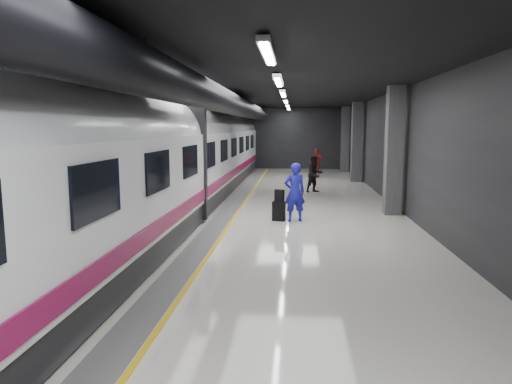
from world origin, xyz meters
name	(u,v)px	position (x,y,z in m)	size (l,w,h in m)	color
ground	(260,223)	(0.00, 0.00, 0.00)	(40.00, 40.00, 0.00)	silver
platform_hall	(254,113)	(-0.29, 0.96, 3.54)	(10.02, 40.02, 4.51)	black
train	(160,159)	(-3.25, 0.00, 2.07)	(3.05, 38.00, 4.05)	black
traveler_main	(295,192)	(1.10, 0.42, 0.97)	(0.71, 0.46, 1.93)	#1B25CF
suitcase_main	(279,211)	(0.58, 0.46, 0.33)	(0.40, 0.25, 0.65)	black
shoulder_bag	(279,195)	(0.60, 0.45, 0.85)	(0.30, 0.16, 0.40)	black
traveler_far_a	(315,174)	(2.04, 7.32, 0.88)	(0.85, 0.66, 1.76)	black
traveler_far_b	(316,163)	(2.40, 14.05, 0.89)	(1.04, 0.43, 1.78)	maroon
suitcase_far	(313,176)	(2.14, 12.54, 0.26)	(0.35, 0.22, 0.51)	black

